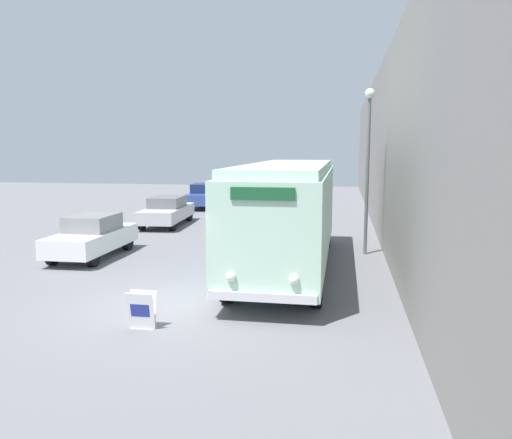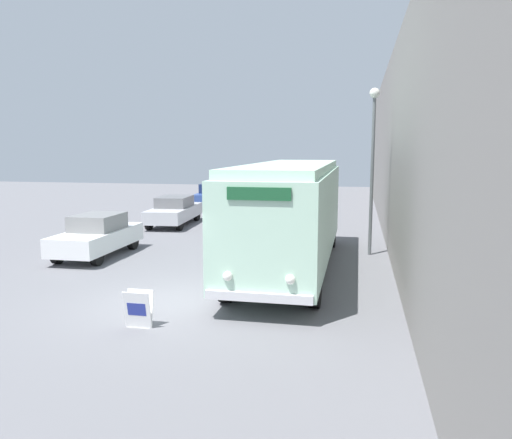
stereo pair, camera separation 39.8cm
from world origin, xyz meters
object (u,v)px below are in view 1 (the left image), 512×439
(vintage_bus, at_px, (289,210))
(sign_board, at_px, (142,311))
(parked_car_far, at_px, (204,196))
(parked_car_distant, at_px, (231,189))
(streetlamp, at_px, (368,147))
(parked_car_mid, at_px, (167,211))
(parked_car_near, at_px, (92,236))

(vintage_bus, relative_size, sign_board, 12.91)
(sign_board, height_order, parked_car_far, parked_car_far)
(sign_board, height_order, parked_car_distant, parked_car_distant)
(sign_board, xyz_separation_m, streetlamp, (5.07, 8.69, 3.51))
(vintage_bus, distance_m, streetlamp, 4.24)
(sign_board, relative_size, parked_car_mid, 0.17)
(vintage_bus, bearing_deg, parked_car_far, 114.81)
(streetlamp, distance_m, parked_car_distant, 21.02)
(vintage_bus, bearing_deg, sign_board, -112.88)
(streetlamp, xyz_separation_m, parked_car_mid, (-9.59, 5.37, -3.17))
(parked_car_far, bearing_deg, sign_board, -80.41)
(vintage_bus, distance_m, parked_car_distant, 22.40)
(parked_car_near, height_order, parked_car_far, parked_car_far)
(sign_board, height_order, parked_car_mid, parked_car_mid)
(vintage_bus, bearing_deg, parked_car_distant, 107.48)
(vintage_bus, bearing_deg, parked_car_mid, 131.01)
(streetlamp, height_order, parked_car_mid, streetlamp)
(vintage_bus, relative_size, parked_car_mid, 2.20)
(parked_car_near, bearing_deg, parked_car_far, 89.72)
(sign_board, bearing_deg, parked_car_near, 125.14)
(parked_car_far, bearing_deg, streetlamp, -55.43)
(parked_car_near, xyz_separation_m, parked_car_distant, (0.36, 20.81, 0.06))
(vintage_bus, xyz_separation_m, sign_board, (-2.51, -5.96, -1.51))
(parked_car_mid, distance_m, parked_car_distant, 13.25)
(sign_board, distance_m, parked_car_far, 22.00)
(vintage_bus, distance_m, sign_board, 6.64)
(vintage_bus, bearing_deg, parked_car_near, 175.74)
(parked_car_mid, bearing_deg, parked_car_distant, 84.60)
(parked_car_near, relative_size, parked_car_mid, 0.87)
(vintage_bus, relative_size, parked_car_near, 2.53)
(streetlamp, height_order, parked_car_far, streetlamp)
(parked_car_far, height_order, parked_car_distant, parked_car_distant)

